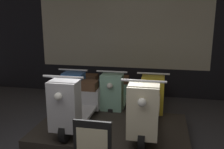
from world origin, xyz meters
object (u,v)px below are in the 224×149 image
at_px(scooter_display_left, 78,104).
at_px(scooter_backrow_1, 117,93).
at_px(scooter_backrow_2, 153,95).
at_px(price_sign_board, 92,149).
at_px(scooter_backrow_0, 83,91).
at_px(scooter_display_right, 145,108).

relative_size(scooter_display_left, scooter_backrow_1, 1.00).
height_order(scooter_backrow_2, price_sign_board, scooter_backrow_2).
distance_m(scooter_display_left, scooter_backrow_0, 1.39).
distance_m(scooter_display_left, scooter_backrow_2, 1.78).
bearing_deg(scooter_backrow_0, scooter_display_right, -42.62).
relative_size(scooter_display_right, price_sign_board, 2.17).
height_order(scooter_backrow_1, price_sign_board, scooter_backrow_1).
bearing_deg(price_sign_board, scooter_backrow_2, 74.31).
relative_size(scooter_display_left, scooter_backrow_2, 1.00).
height_order(scooter_display_right, scooter_backrow_1, scooter_display_right).
height_order(scooter_display_right, price_sign_board, scooter_display_right).
height_order(scooter_display_right, scooter_backrow_0, scooter_display_right).
height_order(scooter_display_left, scooter_backrow_2, scooter_display_left).
bearing_deg(scooter_backrow_2, price_sign_board, -105.69).
height_order(scooter_display_right, scooter_backrow_2, scooter_display_right).
relative_size(scooter_backrow_0, scooter_backrow_2, 1.00).
relative_size(scooter_backrow_1, scooter_backrow_2, 1.00).
height_order(scooter_display_left, scooter_display_right, same).
bearing_deg(price_sign_board, scooter_backrow_0, 110.89).
xyz_separation_m(scooter_backrow_2, price_sign_board, (-0.64, -2.29, 0.00)).
bearing_deg(scooter_display_right, price_sign_board, -120.76).
bearing_deg(price_sign_board, scooter_backrow_1, 92.89).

